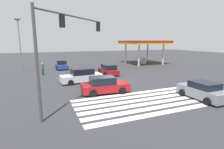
# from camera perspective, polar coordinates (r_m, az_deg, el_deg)

# --- Properties ---
(ground_plane) EXTENTS (130.02, 130.02, 0.00)m
(ground_plane) POSITION_cam_1_polar(r_m,az_deg,el_deg) (20.84, 0.00, -2.67)
(ground_plane) COLOR #333338
(crosswalk_markings) EXTENTS (11.39, 5.35, 0.01)m
(crosswalk_markings) POSITION_cam_1_polar(r_m,az_deg,el_deg) (14.71, 10.81, -8.67)
(crosswalk_markings) COLOR silver
(crosswalk_markings) RESTS_ON ground_plane
(traffic_signal_mast) EXTENTS (5.91, 5.91, 6.91)m
(traffic_signal_mast) POSITION_cam_1_polar(r_m,az_deg,el_deg) (12.70, -15.61, 11.20)
(traffic_signal_mast) COLOR #47474C
(traffic_signal_mast) RESTS_ON ground_plane
(car_0) EXTENTS (2.10, 4.17, 1.54)m
(car_0) POSITION_cam_1_polar(r_m,az_deg,el_deg) (32.36, -16.12, 3.04)
(car_0) COLOR navy
(car_0) RESTS_ON ground_plane
(car_1) EXTENTS (5.01, 2.29, 1.67)m
(car_1) POSITION_cam_1_polar(r_m,az_deg,el_deg) (21.16, -9.86, -0.49)
(car_1) COLOR silver
(car_1) RESTS_ON ground_plane
(car_2) EXTENTS (2.16, 4.19, 1.50)m
(car_2) POSITION_cam_1_polar(r_m,az_deg,el_deg) (16.83, 27.56, -4.74)
(car_2) COLOR gray
(car_2) RESTS_ON ground_plane
(car_3) EXTENTS (4.58, 2.32, 1.57)m
(car_3) POSITION_cam_1_polar(r_m,az_deg,el_deg) (16.65, -2.47, -3.57)
(car_3) COLOR maroon
(car_3) RESTS_ON ground_plane
(car_4) EXTENTS (2.11, 4.45, 1.53)m
(car_4) POSITION_cam_1_polar(r_m,az_deg,el_deg) (25.80, -1.22, 1.61)
(car_4) COLOR maroon
(car_4) RESTS_ON ground_plane
(gas_station_canopy) EXTENTS (8.47, 8.47, 4.98)m
(gas_station_canopy) POSITION_cam_1_polar(r_m,az_deg,el_deg) (38.62, 10.40, 10.05)
(gas_station_canopy) COLOR yellow
(gas_station_canopy) RESTS_ON ground_plane
(pedestrian) EXTENTS (0.41, 0.41, 1.79)m
(pedestrian) POSITION_cam_1_polar(r_m,az_deg,el_deg) (27.20, -21.72, 1.91)
(pedestrian) COLOR #38383D
(pedestrian) RESTS_ON ground_plane
(street_light_pole_a) EXTENTS (0.80, 0.36, 8.27)m
(street_light_pole_a) POSITION_cam_1_polar(r_m,az_deg,el_deg) (31.67, -27.96, 9.73)
(street_light_pole_a) COLOR slate
(street_light_pole_a) RESTS_ON ground_plane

